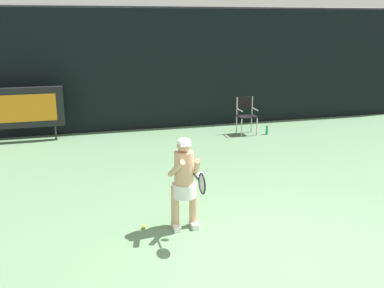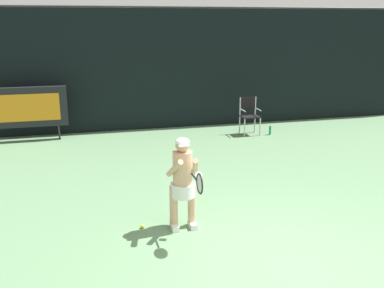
% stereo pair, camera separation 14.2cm
% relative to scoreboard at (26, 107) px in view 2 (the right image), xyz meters
% --- Properties ---
extents(ground, '(18.00, 22.00, 0.03)m').
position_rel_scoreboard_xyz_m(ground, '(4.08, -8.08, -0.96)').
color(ground, '#61875F').
extents(backdrop_screen, '(18.00, 0.12, 3.66)m').
position_rel_scoreboard_xyz_m(backdrop_screen, '(4.08, 0.60, 0.86)').
color(backdrop_screen, black).
rests_on(backdrop_screen, ground).
extents(scoreboard, '(2.20, 0.21, 1.50)m').
position_rel_scoreboard_xyz_m(scoreboard, '(0.00, 0.00, 0.00)').
color(scoreboard, black).
rests_on(scoreboard, ground).
extents(umpire_chair, '(0.52, 0.44, 1.08)m').
position_rel_scoreboard_xyz_m(umpire_chair, '(6.24, -0.82, -0.33)').
color(umpire_chair, '#B7B7BC').
rests_on(umpire_chair, ground).
extents(water_bottle, '(0.07, 0.07, 0.27)m').
position_rel_scoreboard_xyz_m(water_bottle, '(6.81, -1.08, -0.82)').
color(water_bottle, '#1B9354').
rests_on(water_bottle, ground).
extents(tennis_player, '(0.53, 0.60, 1.50)m').
position_rel_scoreboard_xyz_m(tennis_player, '(2.92, -6.36, -0.12)').
color(tennis_player, white).
rests_on(tennis_player, ground).
extents(tennis_racket, '(0.03, 0.60, 0.31)m').
position_rel_scoreboard_xyz_m(tennis_racket, '(3.01, -7.01, 0.04)').
color(tennis_racket, black).
extents(tennis_ball_loose, '(0.07, 0.07, 0.07)m').
position_rel_scoreboard_xyz_m(tennis_ball_loose, '(2.28, -6.23, -0.91)').
color(tennis_ball_loose, '#CCDB3D').
rests_on(tennis_ball_loose, ground).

